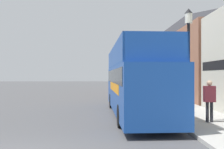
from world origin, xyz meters
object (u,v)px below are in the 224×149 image
at_px(tour_bus, 135,84).
at_px(lamp_post_third, 140,65).
at_px(lamp_post_second, 152,64).
at_px(parked_car_ahead_of_bus, 130,93).
at_px(lamp_post_nearest, 189,44).
at_px(pedestrian_third, 209,97).

height_order(tour_bus, lamp_post_third, lamp_post_third).
relative_size(lamp_post_second, lamp_post_third, 0.90).
bearing_deg(lamp_post_second, parked_car_ahead_of_bus, 122.41).
xyz_separation_m(parked_car_ahead_of_bus, lamp_post_nearest, (1.69, -11.40, 2.95)).
relative_size(pedestrian_third, lamp_post_third, 0.39).
height_order(parked_car_ahead_of_bus, pedestrian_third, pedestrian_third).
distance_m(lamp_post_nearest, lamp_post_second, 8.93).
bearing_deg(lamp_post_second, lamp_post_third, 89.17).
relative_size(pedestrian_third, lamp_post_nearest, 0.37).
bearing_deg(tour_bus, lamp_post_nearest, -56.92).
xyz_separation_m(lamp_post_nearest, lamp_post_third, (0.02, 17.84, -0.17)).
height_order(lamp_post_nearest, lamp_post_second, lamp_post_nearest).
distance_m(pedestrian_third, lamp_post_nearest, 2.51).
bearing_deg(lamp_post_nearest, lamp_post_third, 89.95).
height_order(lamp_post_nearest, lamp_post_third, lamp_post_nearest).
xyz_separation_m(parked_car_ahead_of_bus, pedestrian_third, (2.60, -11.44, 0.60)).
xyz_separation_m(pedestrian_third, lamp_post_third, (-0.90, 17.88, 2.17)).
bearing_deg(tour_bus, lamp_post_second, 68.83).
xyz_separation_m(tour_bus, pedestrian_third, (3.03, -2.98, -0.47)).
height_order(tour_bus, pedestrian_third, tour_bus).
height_order(pedestrian_third, lamp_post_third, lamp_post_third).
relative_size(parked_car_ahead_of_bus, lamp_post_nearest, 0.92).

